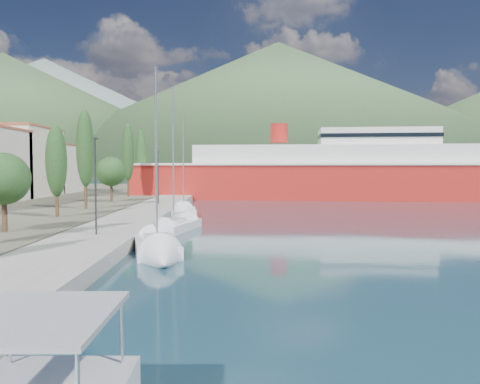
{
  "coord_description": "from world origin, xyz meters",
  "views": [
    {
      "loc": [
        -0.49,
        -14.44,
        4.99
      ],
      "look_at": [
        0.0,
        14.0,
        3.5
      ],
      "focal_mm": 35.0,
      "sensor_mm": 36.0,
      "label": 1
    }
  ],
  "objects": [
    {
      "name": "ground",
      "position": [
        0.0,
        120.0,
        0.0
      ],
      "size": [
        1400.0,
        1400.0,
        0.0
      ],
      "primitive_type": "plane",
      "color": "#1A3947"
    },
    {
      "name": "quay",
      "position": [
        -9.0,
        26.0,
        0.4
      ],
      "size": [
        5.0,
        88.0,
        0.8
      ],
      "primitive_type": "cube",
      "color": "gray",
      "rests_on": "ground"
    },
    {
      "name": "hills_far",
      "position": [
        138.59,
        618.73,
        77.39
      ],
      "size": [
        1480.0,
        900.0,
        180.0
      ],
      "color": "slate",
      "rests_on": "ground"
    },
    {
      "name": "hills_near",
      "position": [
        98.04,
        372.5,
        49.18
      ],
      "size": [
        1010.0,
        520.0,
        115.0
      ],
      "color": "#3B5733",
      "rests_on": "ground"
    },
    {
      "name": "tree_row",
      "position": [
        -15.66,
        32.06,
        5.94
      ],
      "size": [
        3.71,
        63.84,
        11.05
      ],
      "color": "#47301E",
      "rests_on": "land_strip"
    },
    {
      "name": "lamp_posts",
      "position": [
        -9.0,
        14.94,
        4.08
      ],
      "size": [
        0.15,
        49.65,
        6.06
      ],
      "color": "#2D2D33",
      "rests_on": "quay"
    },
    {
      "name": "sailboat_near",
      "position": [
        -4.47,
        10.94,
        0.31
      ],
      "size": [
        4.21,
        8.45,
        11.66
      ],
      "color": "silver",
      "rests_on": "ground"
    },
    {
      "name": "sailboat_mid",
      "position": [
        -5.49,
        20.45,
        0.3
      ],
      "size": [
        4.35,
        8.68,
        12.08
      ],
      "color": "silver",
      "rests_on": "ground"
    },
    {
      "name": "sailboat_far",
      "position": [
        -5.29,
        31.97,
        0.32
      ],
      "size": [
        3.41,
        8.1,
        11.56
      ],
      "color": "silver",
      "rests_on": "ground"
    },
    {
      "name": "ferry",
      "position": [
        16.19,
        60.47,
        3.88
      ],
      "size": [
        65.37,
        21.36,
        12.75
      ],
      "color": "#B12019",
      "rests_on": "ground"
    }
  ]
}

